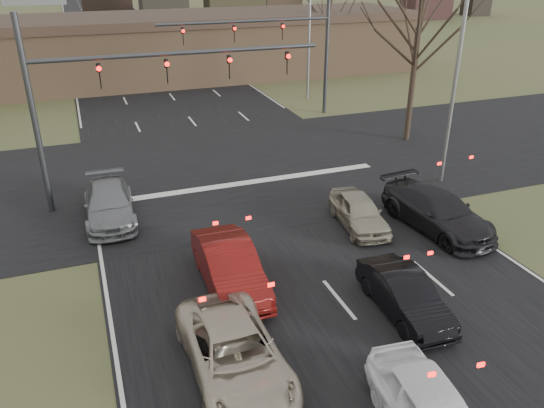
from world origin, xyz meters
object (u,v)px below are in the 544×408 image
(building, at_px, (178,46))
(streetlight_right_near, at_px, (455,63))
(car_black_hatch, at_px, (405,295))
(car_charcoal_sedan, at_px, (437,211))
(mast_arm_near, at_px, (117,86))
(mast_arm_far, at_px, (287,39))
(car_silver_suv, at_px, (234,353))
(streetlight_right_far, at_px, (307,21))
(car_silver_ahead, at_px, (359,212))
(car_grey_ahead, at_px, (109,204))
(car_red_ahead, at_px, (230,267))

(building, bearing_deg, streetlight_right_near, -76.31)
(car_black_hatch, height_order, car_charcoal_sedan, car_charcoal_sedan)
(mast_arm_near, bearing_deg, streetlight_right_near, -12.05)
(mast_arm_far, distance_m, car_silver_suv, 24.59)
(streetlight_right_far, xyz_separation_m, car_silver_ahead, (-6.32, -19.75, -4.94))
(building, xyz_separation_m, streetlight_right_far, (7.32, -11.00, 2.92))
(car_charcoal_sedan, bearing_deg, streetlight_right_far, 75.04)
(car_silver_suv, distance_m, car_grey_ahead, 10.56)
(car_silver_suv, xyz_separation_m, car_black_hatch, (5.52, 0.71, -0.04))
(mast_arm_near, height_order, car_silver_suv, mast_arm_near)
(streetlight_right_far, bearing_deg, car_silver_suv, -117.17)
(streetlight_right_far, height_order, car_silver_suv, streetlight_right_far)
(mast_arm_near, bearing_deg, car_black_hatch, -59.05)
(building, bearing_deg, mast_arm_far, -74.42)
(car_charcoal_sedan, distance_m, car_silver_ahead, 3.05)
(car_silver_suv, bearing_deg, car_charcoal_sedan, 26.70)
(car_silver_suv, relative_size, car_black_hatch, 1.25)
(mast_arm_far, bearing_deg, car_silver_ahead, -101.43)
(streetlight_right_near, bearing_deg, car_grey_ahead, 174.83)
(building, bearing_deg, car_black_hatch, -90.76)
(mast_arm_far, relative_size, streetlight_right_far, 1.11)
(mast_arm_near, distance_m, car_red_ahead, 9.43)
(building, distance_m, car_red_ahead, 33.52)
(car_silver_ahead, bearing_deg, car_silver_suv, -131.23)
(car_silver_suv, relative_size, car_charcoal_sedan, 0.93)
(mast_arm_far, bearing_deg, car_grey_ahead, -136.82)
(streetlight_right_far, relative_size, car_black_hatch, 2.56)
(mast_arm_near, height_order, car_grey_ahead, mast_arm_near)
(building, distance_m, car_black_hatch, 36.31)
(streetlight_right_near, distance_m, car_silver_suv, 16.39)
(mast_arm_far, height_order, streetlight_right_far, streetlight_right_far)
(car_red_ahead, bearing_deg, mast_arm_near, 106.22)
(mast_arm_far, bearing_deg, car_red_ahead, -116.92)
(mast_arm_near, bearing_deg, mast_arm_far, 41.22)
(car_black_hatch, relative_size, car_red_ahead, 0.84)
(car_grey_ahead, relative_size, car_red_ahead, 1.02)
(building, distance_m, mast_arm_near, 26.14)
(mast_arm_far, xyz_separation_m, car_grey_ahead, (-12.41, -11.64, -4.33))
(building, height_order, streetlight_right_far, streetlight_right_far)
(car_grey_ahead, bearing_deg, building, 74.68)
(mast_arm_near, relative_size, mast_arm_far, 1.09)
(streetlight_right_far, distance_m, car_charcoal_sedan, 21.79)
(streetlight_right_far, relative_size, car_silver_suv, 2.04)
(building, xyz_separation_m, car_charcoal_sedan, (3.80, -31.95, -1.90))
(streetlight_right_near, bearing_deg, streetlight_right_far, 88.32)
(building, relative_size, streetlight_right_far, 4.24)
(car_charcoal_sedan, relative_size, car_red_ahead, 1.13)
(mast_arm_near, distance_m, streetlight_right_near, 14.38)
(car_charcoal_sedan, height_order, car_silver_ahead, car_charcoal_sedan)
(mast_arm_far, bearing_deg, car_silver_suv, -114.88)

